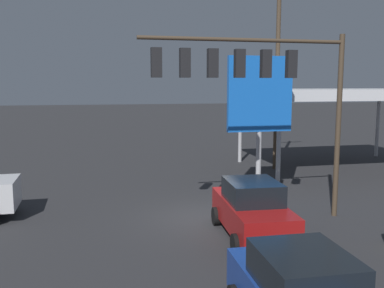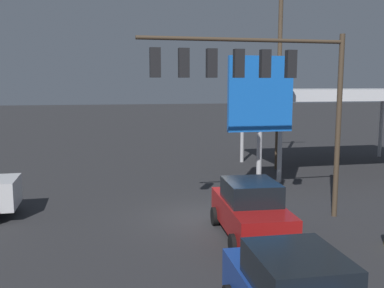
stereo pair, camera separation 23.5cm
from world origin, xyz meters
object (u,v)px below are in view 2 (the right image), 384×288
object	(u,v)px
price_sign	(260,98)
traffic_signal_assembly	(255,76)
utility_pole	(279,67)
sedan_waiting	(251,210)

from	to	relation	value
price_sign	traffic_signal_assembly	bearing A→B (deg)	65.66
utility_pole	price_sign	size ratio (longest dim) A/B	1.83
price_sign	utility_pole	bearing A→B (deg)	-120.38
traffic_signal_assembly	sedan_waiting	bearing A→B (deg)	68.20
utility_pole	sedan_waiting	bearing A→B (deg)	62.76
traffic_signal_assembly	utility_pole	xyz separation A→B (m)	(-4.99, -9.34, 0.74)
traffic_signal_assembly	price_sign	xyz separation A→B (m)	(-1.64, -3.63, -0.91)
traffic_signal_assembly	price_sign	bearing A→B (deg)	-114.34
utility_pole	price_sign	world-z (taller)	utility_pole
traffic_signal_assembly	price_sign	world-z (taller)	traffic_signal_assembly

